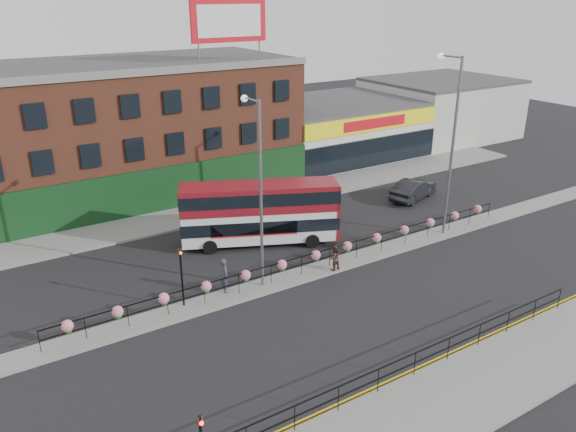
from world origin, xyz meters
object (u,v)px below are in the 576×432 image
lamp_column_west (258,179)px  lamp_column_east (451,132)px  pedestrian_a (225,275)px  double_decker_bus (260,208)px  car (413,189)px  pedestrian_b (334,258)px

lamp_column_west → lamp_column_east: bearing=-0.7°
pedestrian_a → lamp_column_west: bearing=-79.0°
lamp_column_east → double_decker_bus: bearing=155.4°
car → lamp_column_west: bearing=90.7°
lamp_column_west → lamp_column_east: lamp_column_east is taller
pedestrian_a → car: bearing=-56.7°
double_decker_bus → pedestrian_a: bearing=-136.2°
car → lamp_column_west: 18.85m
pedestrian_b → car: bearing=-154.1°
double_decker_bus → car: (14.29, 0.91, -1.68)m
pedestrian_b → double_decker_bus: bearing=-76.5°
car → pedestrian_a: (-19.14, -5.56, 0.32)m
pedestrian_a → lamp_column_east: 16.92m
pedestrian_a → lamp_column_west: lamp_column_west is taller
pedestrian_a → lamp_column_west: size_ratio=0.19×
lamp_column_west → lamp_column_east: (13.84, -0.17, 0.79)m
pedestrian_a → lamp_column_east: size_ratio=0.17×
double_decker_bus → pedestrian_a: double_decker_bus is taller
car → pedestrian_b: pedestrian_b is taller
lamp_column_west → pedestrian_b: bearing=-11.3°
car → pedestrian_a: 19.94m
pedestrian_a → lamp_column_west: (2.03, -0.22, 5.08)m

